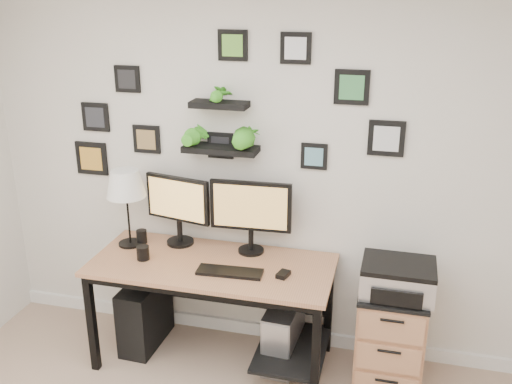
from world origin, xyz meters
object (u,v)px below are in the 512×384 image
(table_lamp, at_px, (126,186))
(pc_tower_black, at_px, (145,313))
(mug, at_px, (143,253))
(desk, at_px, (219,278))
(pc_tower_grey, at_px, (283,334))
(printer, at_px, (398,278))
(monitor_right, at_px, (251,211))
(monitor_left, at_px, (178,205))
(file_cabinet, at_px, (390,334))

(table_lamp, distance_m, pc_tower_black, 0.96)
(mug, bearing_deg, desk, 11.12)
(desk, xyz_separation_m, pc_tower_grey, (0.44, 0.05, -0.40))
(mug, height_order, printer, printer)
(desk, relative_size, monitor_right, 2.91)
(monitor_left, distance_m, table_lamp, 0.38)
(file_cabinet, xyz_separation_m, printer, (0.01, -0.05, 0.44))
(table_lamp, height_order, printer, table_lamp)
(table_lamp, relative_size, pc_tower_black, 1.13)
(table_lamp, bearing_deg, file_cabinet, -1.10)
(pc_tower_black, distance_m, printer, 1.81)
(pc_tower_grey, distance_m, printer, 0.91)
(monitor_right, relative_size, table_lamp, 1.00)
(printer, bearing_deg, desk, -179.37)
(printer, bearing_deg, monitor_right, 170.04)
(monitor_right, height_order, pc_tower_grey, monitor_right)
(file_cabinet, bearing_deg, table_lamp, 178.90)
(table_lamp, bearing_deg, monitor_right, 6.17)
(desk, bearing_deg, table_lamp, 172.20)
(monitor_left, relative_size, pc_tower_grey, 1.08)
(file_cabinet, height_order, printer, printer)
(table_lamp, height_order, mug, table_lamp)
(desk, xyz_separation_m, monitor_left, (-0.35, 0.19, 0.41))
(monitor_right, relative_size, file_cabinet, 0.82)
(table_lamp, distance_m, pc_tower_grey, 1.48)
(monitor_right, height_order, file_cabinet, monitor_right)
(pc_tower_black, xyz_separation_m, printer, (1.73, -0.02, 0.53))
(pc_tower_grey, relative_size, file_cabinet, 0.69)
(desk, relative_size, printer, 3.58)
(pc_tower_grey, bearing_deg, file_cabinet, 0.70)
(file_cabinet, bearing_deg, monitor_right, 172.51)
(mug, relative_size, printer, 0.21)
(desk, distance_m, table_lamp, 0.89)
(mug, bearing_deg, file_cabinet, 5.42)
(monitor_right, bearing_deg, mug, -157.02)
(monitor_left, distance_m, printer, 1.54)
(mug, bearing_deg, monitor_left, 63.31)
(mug, xyz_separation_m, pc_tower_grey, (0.93, 0.15, -0.58))
(pc_tower_black, bearing_deg, file_cabinet, 2.87)
(pc_tower_black, height_order, pc_tower_grey, pc_tower_black)
(monitor_right, bearing_deg, table_lamp, -173.83)
(monitor_right, distance_m, pc_tower_black, 1.11)
(monitor_right, distance_m, file_cabinet, 1.21)
(desk, height_order, table_lamp, table_lamp)
(table_lamp, height_order, pc_tower_grey, table_lamp)
(file_cabinet, relative_size, printer, 1.50)
(pc_tower_black, height_order, printer, printer)
(monitor_right, height_order, table_lamp, table_lamp)
(mug, height_order, file_cabinet, mug)
(file_cabinet, bearing_deg, pc_tower_grey, -179.30)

